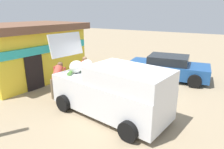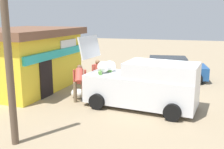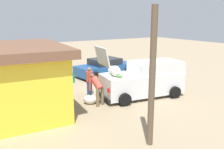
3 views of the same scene
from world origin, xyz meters
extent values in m
plane|color=#9E896B|center=(0.00, 0.00, 0.00)|extent=(60.00, 60.00, 0.00)
cube|color=yellow|center=(-0.02, 5.51, 1.31)|extent=(5.36, 3.88, 2.61)
cube|color=#2DB7B2|center=(-0.17, 3.71, 1.83)|extent=(4.84, 0.51, 0.36)
cube|color=black|center=(-1.08, 3.82, 1.00)|extent=(0.90, 0.13, 2.00)
cube|color=white|center=(0.95, 3.64, 2.09)|extent=(1.50, 0.18, 0.60)
cube|color=brown|center=(-0.02, 5.51, 2.78)|extent=(5.94, 4.46, 0.34)
cube|color=silver|center=(-1.34, -0.44, 0.72)|extent=(2.30, 4.48, 1.11)
cube|color=silver|center=(-1.46, -1.25, 1.57)|extent=(2.00, 2.86, 0.57)
cube|color=black|center=(-1.65, -2.51, 1.54)|extent=(1.44, 0.29, 0.44)
cube|color=silver|center=(-1.02, 1.77, 2.30)|extent=(1.55, 0.47, 0.90)
ellipsoid|color=silver|center=(-0.70, 1.01, 1.49)|extent=(0.51, 0.42, 0.42)
ellipsoid|color=silver|center=(-1.22, 1.13, 1.52)|extent=(0.57, 0.48, 0.48)
ellipsoid|color=silver|center=(-0.86, 0.92, 1.50)|extent=(0.53, 0.44, 0.44)
cylinder|color=#64A946|center=(-1.01, 0.95, 1.35)|extent=(0.21, 0.28, 0.15)
cylinder|color=#5B953F|center=(-1.59, 1.14, 1.35)|extent=(0.29, 0.23, 0.14)
cylinder|color=#5CB23B|center=(-0.94, 1.15, 1.35)|extent=(0.29, 0.25, 0.15)
cube|color=black|center=(-1.03, 1.72, 0.25)|extent=(1.61, 0.31, 0.16)
cube|color=red|center=(-1.68, 1.82, 0.78)|extent=(0.15, 0.08, 0.20)
cube|color=red|center=(-0.37, 1.63, 0.78)|extent=(0.15, 0.08, 0.20)
cylinder|color=black|center=(-2.46, -1.75, 0.31)|extent=(0.31, 0.64, 0.62)
cylinder|color=black|center=(-0.64, -2.02, 0.31)|extent=(0.31, 0.64, 0.62)
cylinder|color=black|center=(-2.04, 1.13, 0.31)|extent=(0.31, 0.64, 0.62)
cylinder|color=black|center=(-0.22, 0.86, 0.31)|extent=(0.31, 0.64, 0.62)
cube|color=#1E4C8C|center=(3.76, -1.09, 0.51)|extent=(2.33, 4.44, 0.66)
cube|color=#1E2328|center=(3.76, -1.09, 1.06)|extent=(1.84, 2.22, 0.44)
cylinder|color=black|center=(4.56, 0.46, 0.33)|extent=(0.30, 0.68, 0.65)
cylinder|color=black|center=(2.61, 0.22, 0.33)|extent=(0.30, 0.68, 0.65)
cylinder|color=black|center=(4.91, -2.40, 0.33)|extent=(0.30, 0.68, 0.65)
cylinder|color=black|center=(2.97, -2.64, 0.33)|extent=(0.30, 0.68, 0.65)
cylinder|color=navy|center=(0.12, 2.00, 0.39)|extent=(0.15, 0.15, 0.79)
cylinder|color=navy|center=(0.35, 1.74, 0.39)|extent=(0.15, 0.15, 0.79)
cylinder|color=#CC4C3F|center=(0.24, 1.87, 1.07)|extent=(0.48, 0.48, 0.56)
sphere|color=#8C6647|center=(0.24, 1.87, 1.45)|extent=(0.21, 0.21, 0.21)
cylinder|color=#CC4C3F|center=(0.08, 2.05, 1.08)|extent=(0.09, 0.09, 0.53)
cylinder|color=#CC4C3F|center=(0.39, 1.69, 1.08)|extent=(0.09, 0.09, 0.53)
cylinder|color=#726047|center=(-1.46, 2.29, 0.43)|extent=(0.15, 0.15, 0.86)
cylinder|color=#726047|center=(-1.36, 1.96, 0.43)|extent=(0.15, 0.15, 0.86)
cylinder|color=#CC4C3F|center=(-1.21, 2.19, 1.08)|extent=(0.74, 0.53, 0.68)
sphere|color=brown|center=(-0.93, 2.28, 1.39)|extent=(0.23, 0.23, 0.23)
cylinder|color=#CC4C3F|center=(-1.08, 2.48, 1.01)|extent=(0.09, 0.09, 0.58)
cylinder|color=#CC4C3F|center=(-0.94, 2.03, 1.01)|extent=(0.09, 0.09, 0.58)
ellipsoid|color=silver|center=(-0.92, 2.41, 0.22)|extent=(0.76, 0.83, 0.44)
cylinder|color=#558F3B|center=(-0.91, 2.21, 0.07)|extent=(0.24, 0.30, 0.14)
cylinder|color=olive|center=(-0.80, 2.18, 0.06)|extent=(0.21, 0.26, 0.11)
cylinder|color=#57B246|center=(-0.79, 2.06, 0.07)|extent=(0.29, 0.27, 0.15)
cylinder|color=#BF3F33|center=(2.15, 3.09, 0.20)|extent=(0.29, 0.29, 0.41)
cylinder|color=brown|center=(-5.39, 2.43, 2.23)|extent=(0.20, 0.20, 4.46)
camera|label=1|loc=(-6.97, -3.89, 3.57)|focal=32.28mm
camera|label=2|loc=(-11.42, -2.14, 3.56)|focal=43.11mm
camera|label=3|loc=(-10.79, 7.19, 4.05)|focal=37.86mm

